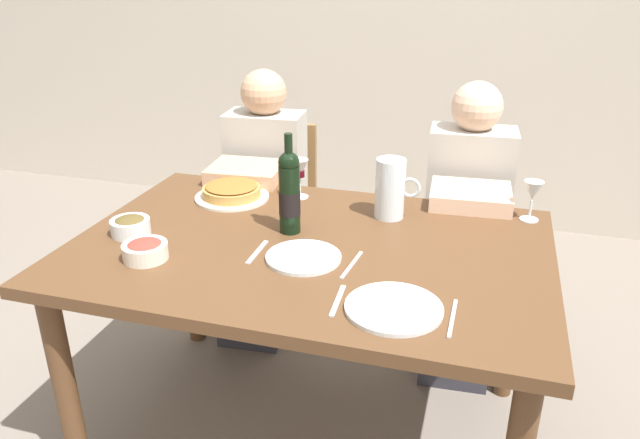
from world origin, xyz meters
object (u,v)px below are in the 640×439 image
(baked_tart, at_px, (232,191))
(dinner_plate_left_setting, at_px, (394,308))
(dining_table, at_px, (310,270))
(wine_bottle, at_px, (289,192))
(diner_right, at_px, (466,222))
(diner_left, at_px, (260,198))
(salad_bowl, at_px, (145,250))
(olive_bowl, at_px, (130,225))
(chair_left, at_px, (276,203))
(chair_right, at_px, (464,226))
(dinner_plate_right_setting, at_px, (303,257))
(wine_glass_right_diner, at_px, (533,193))
(wine_glass_left_diner, at_px, (300,171))
(water_pitcher, at_px, (390,192))

(baked_tart, height_order, dinner_plate_left_setting, baked_tart)
(dining_table, height_order, dinner_plate_left_setting, dinner_plate_left_setting)
(wine_bottle, distance_m, diner_right, 0.85)
(diner_left, bearing_deg, dinner_plate_left_setting, 123.37)
(salad_bowl, bearing_deg, olive_bowl, 134.68)
(salad_bowl, relative_size, chair_left, 0.16)
(chair_right, bearing_deg, dinner_plate_right_setting, 62.91)
(diner_left, bearing_deg, baked_tart, 91.88)
(dining_table, distance_m, wine_glass_right_diner, 0.81)
(diner_left, distance_m, diner_right, 0.90)
(olive_bowl, bearing_deg, salad_bowl, -45.32)
(wine_bottle, bearing_deg, dinner_plate_right_setting, -59.95)
(olive_bowl, height_order, diner_left, diner_left)
(wine_glass_left_diner, distance_m, dinner_plate_right_setting, 0.52)
(salad_bowl, height_order, wine_glass_left_diner, wine_glass_left_diner)
(wine_bottle, height_order, chair_right, wine_bottle)
(water_pitcher, bearing_deg, wine_glass_right_diner, 12.86)
(olive_bowl, distance_m, chair_left, 1.05)
(baked_tart, height_order, diner_left, diner_left)
(wine_bottle, distance_m, wine_glass_right_diner, 0.83)
(diner_left, bearing_deg, olive_bowl, 74.67)
(dinner_plate_right_setting, xyz_separation_m, chair_left, (-0.47, 1.01, -0.27))
(chair_left, bearing_deg, dinner_plate_right_setting, 110.37)
(dinner_plate_left_setting, bearing_deg, chair_right, 84.30)
(wine_glass_right_diner, bearing_deg, dinner_plate_right_setting, -142.81)
(chair_left, bearing_deg, diner_right, 160.00)
(baked_tart, xyz_separation_m, olive_bowl, (-0.19, -0.39, 0.00))
(water_pitcher, height_order, diner_right, diner_right)
(wine_glass_left_diner, distance_m, chair_left, 0.71)
(water_pitcher, xyz_separation_m, olive_bowl, (-0.79, -0.38, -0.06))
(dining_table, relative_size, dinner_plate_left_setting, 5.85)
(wine_bottle, bearing_deg, chair_right, 56.68)
(chair_right, xyz_separation_m, diner_right, (0.01, -0.24, 0.12))
(wine_bottle, relative_size, diner_right, 0.29)
(wine_bottle, xyz_separation_m, olive_bowl, (-0.50, -0.17, -0.11))
(baked_tart, bearing_deg, water_pitcher, -0.58)
(dinner_plate_left_setting, height_order, dinner_plate_right_setting, same)
(chair_right, distance_m, diner_right, 0.26)
(dinner_plate_left_setting, distance_m, diner_right, 0.99)
(dinner_plate_left_setting, height_order, chair_left, chair_left)
(wine_glass_left_diner, bearing_deg, wine_glass_right_diner, 1.27)
(salad_bowl, bearing_deg, dinner_plate_left_setting, -5.63)
(wine_glass_left_diner, bearing_deg, chair_left, 119.73)
(baked_tart, height_order, salad_bowl, baked_tart)
(dining_table, relative_size, wine_glass_left_diner, 10.03)
(diner_left, bearing_deg, dining_table, 118.72)
(dinner_plate_right_setting, bearing_deg, olive_bowl, 178.97)
(dinner_plate_left_setting, height_order, diner_right, diner_right)
(diner_left, bearing_deg, wine_glass_left_diner, 129.85)
(diner_left, relative_size, chair_right, 1.33)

